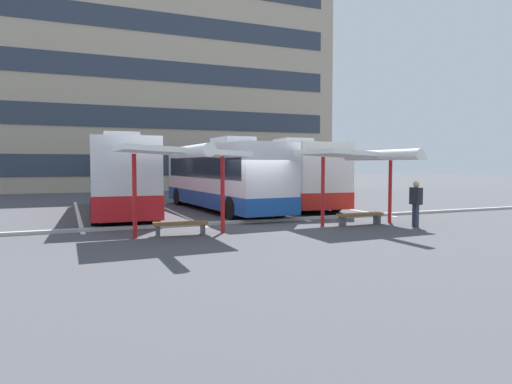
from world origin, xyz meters
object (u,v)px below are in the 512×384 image
object	(u,v)px
bench_0	(181,225)
waiting_shelter_1	(362,157)
coach_bus_1	(222,177)
coach_bus_0	(120,177)
waiting_shelter_0	(182,153)
waiting_passenger_0	(416,201)
coach_bus_2	(283,175)
bench_1	(360,216)

from	to	relation	value
bench_0	waiting_shelter_1	world-z (taller)	waiting_shelter_1
coach_bus_1	waiting_shelter_1	bearing A→B (deg)	-66.82
coach_bus_0	coach_bus_1	xyz separation A→B (m)	(4.83, -0.88, -0.05)
waiting_shelter_0	waiting_shelter_1	world-z (taller)	waiting_shelter_0
waiting_shelter_0	waiting_passenger_0	size ratio (longest dim) A/B	2.85
coach_bus_1	coach_bus_2	size ratio (longest dim) A/B	0.93
coach_bus_2	waiting_passenger_0	size ratio (longest dim) A/B	7.14
coach_bus_1	waiting_shelter_1	size ratio (longest dim) A/B	2.35
coach_bus_0	waiting_shelter_0	size ratio (longest dim) A/B	2.50
waiting_shelter_0	waiting_passenger_0	distance (m)	8.76
coach_bus_0	coach_bus_2	bearing A→B (deg)	5.07
waiting_shelter_0	bench_0	distance (m)	2.35
coach_bus_0	bench_1	size ratio (longest dim) A/B	6.40
coach_bus_0	bench_0	bearing A→B (deg)	-82.78
coach_bus_2	waiting_shelter_1	distance (m)	9.15
coach_bus_1	waiting_shelter_0	distance (m)	8.42
coach_bus_0	waiting_passenger_0	xyz separation A→B (m)	(9.55, -9.41, -0.73)
coach_bus_2	bench_0	size ratio (longest dim) A/B	6.76
bench_0	bench_1	distance (m)	6.97
coach_bus_0	bench_1	distance (m)	11.49
coach_bus_2	bench_1	distance (m)	9.12
waiting_shelter_1	coach_bus_1	bearing A→B (deg)	113.18
bench_0	coach_bus_1	bearing A→B (deg)	61.91
coach_bus_2	waiting_shelter_0	world-z (taller)	coach_bus_2
coach_bus_2	bench_1	size ratio (longest dim) A/B	6.40
waiting_shelter_1	bench_1	world-z (taller)	waiting_shelter_1
coach_bus_0	waiting_shelter_0	bearing A→B (deg)	-83.02
waiting_shelter_0	waiting_shelter_1	bearing A→B (deg)	0.66
coach_bus_0	coach_bus_2	distance (m)	9.11
bench_0	bench_1	xyz separation A→B (m)	(6.97, -0.11, 0.00)
coach_bus_0	coach_bus_2	size ratio (longest dim) A/B	1.00
bench_1	waiting_passenger_0	xyz separation A→B (m)	(1.56, -1.26, 0.64)
coach_bus_2	waiting_shelter_0	size ratio (longest dim) A/B	2.51
bench_1	waiting_shelter_0	bearing A→B (deg)	-178.61
coach_bus_0	waiting_passenger_0	distance (m)	13.43
bench_1	waiting_passenger_0	bearing A→B (deg)	-38.95
waiting_shelter_0	waiting_passenger_0	world-z (taller)	waiting_shelter_0
waiting_passenger_0	coach_bus_2	bearing A→B (deg)	92.67
coach_bus_2	waiting_shelter_0	xyz separation A→B (m)	(-8.05, -9.12, 0.95)
waiting_passenger_0	waiting_shelter_1	bearing A→B (deg)	143.10
coach_bus_2	waiting_passenger_0	distance (m)	10.25
waiting_shelter_0	bench_0	world-z (taller)	waiting_shelter_0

